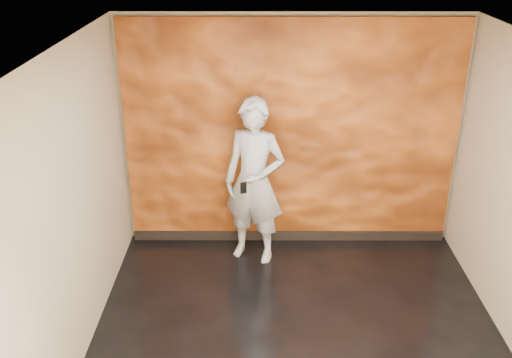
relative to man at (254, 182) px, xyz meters
The scene contains 5 objects.
room 1.66m from the man, 74.47° to the right, with size 4.02×4.02×2.81m.
feature_wall 0.72m from the man, 43.95° to the left, with size 3.90×0.06×2.75m, color orange.
baseboard 1.08m from the man, 41.05° to the left, with size 3.90×0.04×0.12m, color black.
man is the anchor object (origin of this frame).
phone 0.30m from the man, 113.27° to the right, with size 0.07×0.01×0.13m, color black.
Camera 1 is at (-0.39, -4.35, 3.70)m, focal length 40.00 mm.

